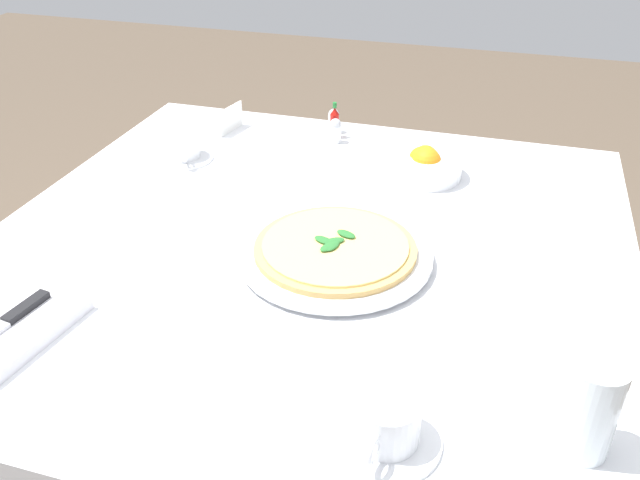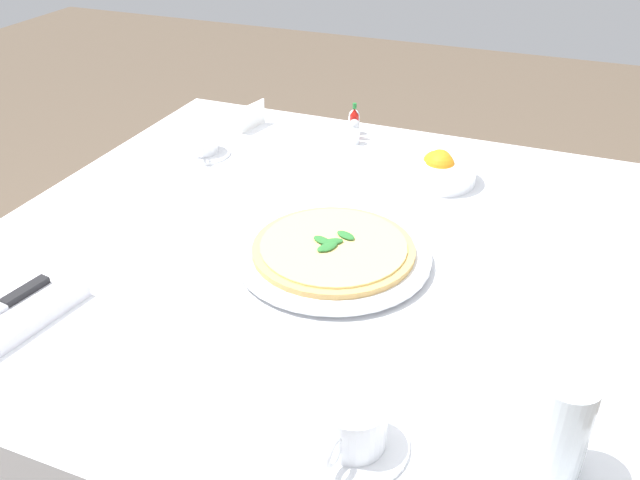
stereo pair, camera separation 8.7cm
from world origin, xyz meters
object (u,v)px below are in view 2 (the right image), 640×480
object	(u,v)px
coffee_cup_far_right	(353,427)
pepper_shaker	(354,123)
hot_sauce_bottle	(354,124)
pizza_plate	(333,255)
pizza	(333,248)
citrus_bowl	(439,168)
salt_shaker	(354,133)
napkin_folded	(0,316)
menu_card	(252,116)
water_glass_near_right	(559,430)
coffee_cup_center_back	(200,143)

from	to	relation	value
coffee_cup_far_right	pepper_shaker	world-z (taller)	coffee_cup_far_right
hot_sauce_bottle	pizza_plate	bearing A→B (deg)	15.66
pizza	citrus_bowl	bearing A→B (deg)	165.54
pepper_shaker	salt_shaker	bearing A→B (deg)	19.65
coffee_cup_far_right	citrus_bowl	size ratio (longest dim) A/B	0.88
napkin_folded	menu_card	world-z (taller)	menu_card
pizza_plate	menu_card	size ratio (longest dim) A/B	3.58
pizza	hot_sauce_bottle	distance (m)	0.52
pizza_plate	water_glass_near_right	bearing A→B (deg)	51.48
pizza_plate	napkin_folded	world-z (taller)	napkin_folded
napkin_folded	hot_sauce_bottle	world-z (taller)	hot_sauce_bottle
pizza	menu_card	bearing A→B (deg)	-140.55
coffee_cup_center_back	hot_sauce_bottle	bearing A→B (deg)	126.87
hot_sauce_bottle	salt_shaker	size ratio (longest dim) A/B	1.48
pizza_plate	coffee_cup_center_back	bearing A→B (deg)	-124.44
pizza_plate	citrus_bowl	size ratio (longest dim) A/B	2.12
coffee_cup_far_right	napkin_folded	size ratio (longest dim) A/B	0.56
water_glass_near_right	napkin_folded	bearing A→B (deg)	-87.64
hot_sauce_bottle	salt_shaker	distance (m)	0.03
coffee_cup_far_right	salt_shaker	size ratio (longest dim) A/B	2.36
coffee_cup_center_back	hot_sauce_bottle	world-z (taller)	hot_sauce_bottle
pizza_plate	water_glass_near_right	world-z (taller)	water_glass_near_right
water_glass_near_right	pepper_shaker	bearing A→B (deg)	-147.62
coffee_cup_far_right	water_glass_near_right	size ratio (longest dim) A/B	1.07
pizza	water_glass_near_right	distance (m)	0.47
pizza	coffee_cup_far_right	distance (m)	0.38
pizza_plate	citrus_bowl	bearing A→B (deg)	165.55
pizza_plate	pepper_shaker	world-z (taller)	pepper_shaker
coffee_cup_center_back	coffee_cup_far_right	world-z (taller)	coffee_cup_far_right
coffee_cup_center_back	water_glass_near_right	distance (m)	0.98
pizza	pepper_shaker	bearing A→B (deg)	-164.13
water_glass_near_right	hot_sauce_bottle	bearing A→B (deg)	-147.22
pizza_plate	pepper_shaker	bearing A→B (deg)	-164.13
coffee_cup_center_back	coffee_cup_far_right	bearing A→B (deg)	42.09
pizza_plate	pepper_shaker	xyz separation A→B (m)	(-0.52, -0.15, 0.01)
hot_sauce_bottle	coffee_cup_far_right	bearing A→B (deg)	19.30
salt_shaker	pepper_shaker	distance (m)	0.06
citrus_bowl	water_glass_near_right	bearing A→B (deg)	23.42
pizza	coffee_cup_center_back	bearing A→B (deg)	-124.44
napkin_folded	citrus_bowl	xyz separation A→B (m)	(-0.68, 0.48, 0.02)
coffee_cup_far_right	citrus_bowl	xyz separation A→B (m)	(-0.70, -0.07, -0.00)
salt_shaker	coffee_cup_center_back	bearing A→B (deg)	-57.89
hot_sauce_bottle	pepper_shaker	distance (m)	0.03
napkin_folded	salt_shaker	bearing A→B (deg)	169.81
menu_card	water_glass_near_right	bearing A→B (deg)	-123.80
coffee_cup_far_right	hot_sauce_bottle	distance (m)	0.90
citrus_bowl	salt_shaker	world-z (taller)	citrus_bowl
napkin_folded	coffee_cup_center_back	bearing A→B (deg)	-169.25
pizza_plate	hot_sauce_bottle	distance (m)	0.52
citrus_bowl	pepper_shaker	bearing A→B (deg)	-125.87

